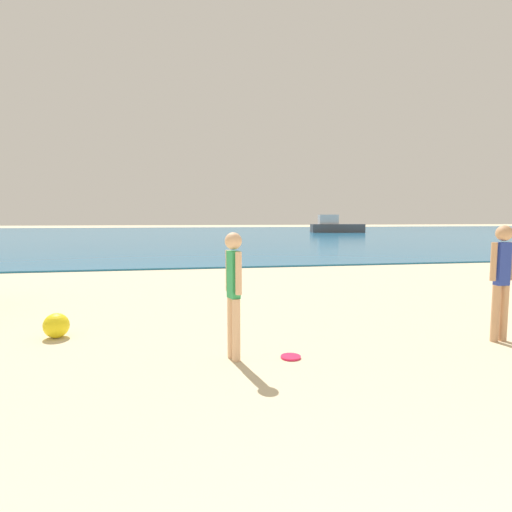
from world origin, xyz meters
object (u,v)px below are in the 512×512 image
(boat_far, at_px, (335,226))
(beach_ball, at_px, (56,325))
(frisbee, at_px, (291,357))
(person_distant, at_px, (502,276))
(person_standing, at_px, (234,288))

(boat_far, height_order, beach_ball, boat_far)
(frisbee, bearing_deg, person_distant, 2.65)
(person_distant, height_order, boat_far, boat_far)
(person_standing, bearing_deg, boat_far, -40.79)
(beach_ball, bearing_deg, person_distant, -11.83)
(person_standing, xyz_separation_m, person_distant, (3.70, 0.05, 0.04))
(frisbee, xyz_separation_m, beach_ball, (-3.07, 1.41, 0.16))
(frisbee, relative_size, person_distant, 0.15)
(boat_far, bearing_deg, beach_ball, -108.48)
(person_standing, xyz_separation_m, boat_far, (16.80, 39.45, -0.10))
(person_distant, xyz_separation_m, boat_far, (13.10, 39.39, -0.14))
(person_distant, relative_size, beach_ball, 4.55)
(frisbee, distance_m, boat_far, 42.70)
(frisbee, bearing_deg, beach_ball, 155.28)
(person_standing, relative_size, boat_far, 0.25)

